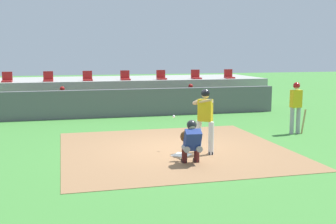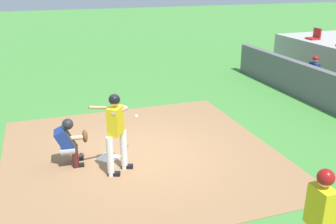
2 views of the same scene
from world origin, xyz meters
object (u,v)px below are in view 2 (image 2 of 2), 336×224
on_deck_batter (319,220)px  dugout_player_0 (311,73)px  stadium_seat_0 (315,36)px  home_plate (108,158)px  catcher_crouched (70,140)px  batter_at_plate (116,129)px

on_deck_batter → dugout_player_0: bearing=141.8°
dugout_player_0 → stadium_seat_0: (-2.48, 2.03, 0.86)m
home_plate → stadium_seat_0: size_ratio=0.92×
home_plate → catcher_crouched: bearing=-89.4°
catcher_crouched → on_deck_batter: 5.49m
catcher_crouched → stadium_seat_0: stadium_seat_0 is taller
home_plate → catcher_crouched: (0.01, -0.83, 0.59)m
batter_at_plate → on_deck_batter: batter_at_plate is taller
home_plate → batter_at_plate: size_ratio=0.24×
catcher_crouched → stadium_seat_0: bearing=116.9°
batter_at_plate → dugout_player_0: 8.90m
dugout_player_0 → home_plate: bearing=-69.2°
batter_at_plate → stadium_seat_0: size_ratio=3.76×
home_plate → on_deck_batter: on_deck_batter is taller
on_deck_batter → stadium_seat_0: 13.10m
on_deck_batter → dugout_player_0: 9.89m
catcher_crouched → dugout_player_0: dugout_player_0 is taller
batter_at_plate → stadium_seat_0: stadium_seat_0 is taller
dugout_player_0 → stadium_seat_0: stadium_seat_0 is taller
on_deck_batter → stadium_seat_0: bearing=141.5°
stadium_seat_0 → dugout_player_0: bearing=-39.3°
home_plate → batter_at_plate: 1.23m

